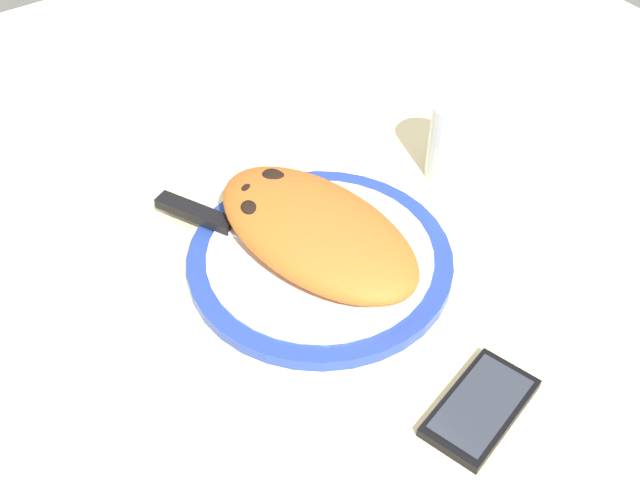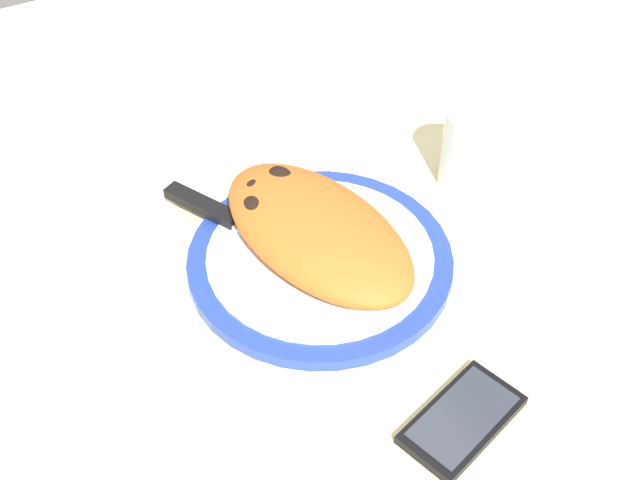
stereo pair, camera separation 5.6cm
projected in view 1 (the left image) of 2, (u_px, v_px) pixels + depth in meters
ground_plane at (320, 274)px, 86.95cm from camera, size 150.00×150.00×3.00cm
plate at (320, 259)px, 85.34cm from camera, size 28.67×28.67×1.71cm
calzone at (317, 230)px, 83.25cm from camera, size 27.81×18.04×5.57cm
fork at (341, 209)px, 89.51cm from camera, size 16.03×2.99×0.40cm
knife at (221, 223)px, 87.38cm from camera, size 22.75×12.43×1.20cm
smartphone at (480, 407)px, 72.11cm from camera, size 9.24×12.98×1.16cm
water_glass at (455, 145)px, 94.01cm from camera, size 6.51×6.51×10.10cm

